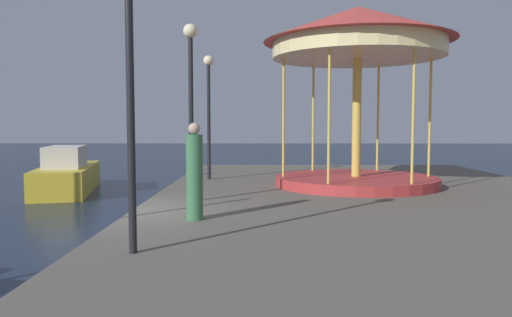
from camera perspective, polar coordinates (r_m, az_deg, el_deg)
ground_plane at (r=11.67m, az=-14.21°, el=-9.73°), size 120.00×120.00×0.00m
quay_dock at (r=11.66m, az=16.60°, el=-7.77°), size 12.25×24.84×0.80m
motorboat_yellow at (r=21.19m, az=-21.26°, el=-1.77°), size 3.13×6.15×1.89m
carousel at (r=15.86m, az=11.83°, el=12.17°), size 5.92×5.92×5.61m
lamp_post_near_edge at (r=7.54m, az=-14.59°, el=10.63°), size 0.36×0.36×4.12m
lamp_post_mid_promenade at (r=12.37m, az=-7.66°, el=8.96°), size 0.36×0.36×4.44m
lamp_post_far_end at (r=17.30m, az=-5.58°, el=7.40°), size 0.36×0.36×4.36m
bollard_center at (r=18.98m, az=-7.21°, el=-1.31°), size 0.24×0.24×0.40m
person_near_carousel at (r=9.98m, az=-7.22°, el=-1.84°), size 0.34×0.34×1.98m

